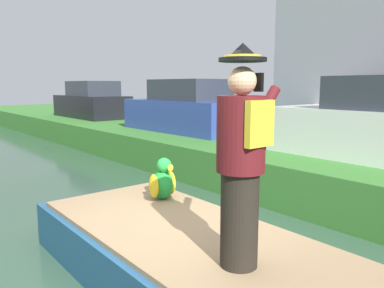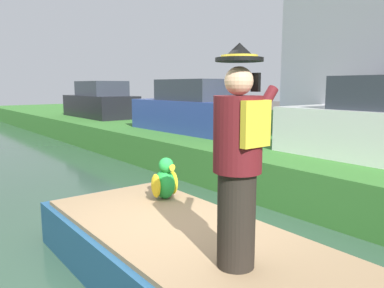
{
  "view_description": "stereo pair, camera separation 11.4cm",
  "coord_description": "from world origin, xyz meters",
  "px_view_note": "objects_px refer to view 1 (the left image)",
  "views": [
    {
      "loc": [
        -2.41,
        -3.27,
        2.23
      ],
      "look_at": [
        0.15,
        -0.22,
        1.61
      ],
      "focal_mm": 35.36,
      "sensor_mm": 36.0,
      "label": 1
    },
    {
      "loc": [
        -2.33,
        -3.35,
        2.23
      ],
      "look_at": [
        0.15,
        -0.22,
        1.61
      ],
      "focal_mm": 35.36,
      "sensor_mm": 36.0,
      "label": 2
    }
  ],
  "objects_px": {
    "parrot_plush": "(163,181)",
    "parked_car_blue": "(186,109)",
    "boat": "(187,258)",
    "parked_car_dark": "(91,102)",
    "person_pirate": "(241,159)"
  },
  "relations": [
    {
      "from": "parrot_plush",
      "to": "parked_car_blue",
      "type": "relative_size",
      "value": 0.14
    },
    {
      "from": "boat",
      "to": "parked_car_dark",
      "type": "relative_size",
      "value": 1.05
    },
    {
      "from": "parked_car_blue",
      "to": "parrot_plush",
      "type": "bearing_deg",
      "value": -132.07
    },
    {
      "from": "parrot_plush",
      "to": "parked_car_dark",
      "type": "bearing_deg",
      "value": 69.16
    },
    {
      "from": "parked_car_dark",
      "to": "person_pirate",
      "type": "bearing_deg",
      "value": -110.32
    },
    {
      "from": "boat",
      "to": "parrot_plush",
      "type": "relative_size",
      "value": 7.41
    },
    {
      "from": "parked_car_dark",
      "to": "boat",
      "type": "bearing_deg",
      "value": -111.07
    },
    {
      "from": "boat",
      "to": "parked_car_blue",
      "type": "distance_m",
      "value": 7.38
    },
    {
      "from": "parked_car_blue",
      "to": "parked_car_dark",
      "type": "distance_m",
      "value": 6.29
    },
    {
      "from": "parrot_plush",
      "to": "parked_car_dark",
      "type": "xyz_separation_m",
      "value": [
        4.14,
        10.87,
        0.57
      ]
    },
    {
      "from": "parrot_plush",
      "to": "parked_car_dark",
      "type": "relative_size",
      "value": 0.14
    },
    {
      "from": "person_pirate",
      "to": "parked_car_dark",
      "type": "distance_m",
      "value": 13.7
    },
    {
      "from": "boat",
      "to": "parked_car_blue",
      "type": "height_order",
      "value": "parked_car_blue"
    },
    {
      "from": "person_pirate",
      "to": "parked_car_dark",
      "type": "bearing_deg",
      "value": 74.97
    },
    {
      "from": "boat",
      "to": "parrot_plush",
      "type": "xyz_separation_m",
      "value": [
        0.47,
        1.08,
        0.55
      ]
    }
  ]
}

